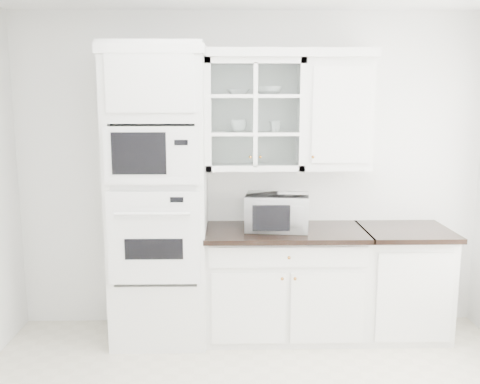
{
  "coord_description": "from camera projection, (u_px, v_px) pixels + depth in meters",
  "views": [
    {
      "loc": [
        -0.18,
        -2.83,
        1.98
      ],
      "look_at": [
        -0.1,
        1.05,
        1.3
      ],
      "focal_mm": 40.0,
      "sensor_mm": 36.0,
      "label": 1
    }
  ],
  "objects": [
    {
      "name": "room_shell",
      "position": [
        258.0,
        132.0,
        3.25
      ],
      "size": [
        4.0,
        3.5,
        2.7
      ],
      "color": "white",
      "rests_on": "ground"
    },
    {
      "name": "oven_column",
      "position": [
        159.0,
        197.0,
        4.31
      ],
      "size": [
        0.76,
        0.68,
        2.4
      ],
      "color": "white",
      "rests_on": "ground"
    },
    {
      "name": "base_cabinet_run",
      "position": [
        284.0,
        282.0,
        4.49
      ],
      "size": [
        1.32,
        0.67,
        0.92
      ],
      "color": "white",
      "rests_on": "ground"
    },
    {
      "name": "extra_base_cabinet",
      "position": [
        402.0,
        281.0,
        4.51
      ],
      "size": [
        0.72,
        0.67,
        0.92
      ],
      "color": "white",
      "rests_on": "ground"
    },
    {
      "name": "upper_cabinet_glass",
      "position": [
        255.0,
        115.0,
        4.38
      ],
      "size": [
        0.8,
        0.33,
        0.9
      ],
      "color": "white",
      "rests_on": "room_shell"
    },
    {
      "name": "upper_cabinet_solid",
      "position": [
        336.0,
        115.0,
        4.39
      ],
      "size": [
        0.55,
        0.33,
        0.9
      ],
      "primitive_type": "cube",
      "color": "white",
      "rests_on": "room_shell"
    },
    {
      "name": "crown_molding",
      "position": [
        242.0,
        54.0,
        4.27
      ],
      "size": [
        2.14,
        0.38,
        0.07
      ],
      "primitive_type": "cube",
      "color": "white",
      "rests_on": "room_shell"
    },
    {
      "name": "countertop_microwave",
      "position": [
        277.0,
        211.0,
        4.38
      ],
      "size": [
        0.56,
        0.48,
        0.29
      ],
      "primitive_type": "imported",
      "rotation": [
        0.0,
        0.0,
        3.01
      ],
      "color": "white",
      "rests_on": "base_cabinet_run"
    },
    {
      "name": "bowl_a",
      "position": [
        238.0,
        92.0,
        4.34
      ],
      "size": [
        0.21,
        0.21,
        0.05
      ],
      "primitive_type": "imported",
      "rotation": [
        0.0,
        0.0,
        0.09
      ],
      "color": "white",
      "rests_on": "upper_cabinet_glass"
    },
    {
      "name": "bowl_b",
      "position": [
        269.0,
        91.0,
        4.36
      ],
      "size": [
        0.28,
        0.28,
        0.07
      ],
      "primitive_type": "imported",
      "rotation": [
        0.0,
        0.0,
        0.31
      ],
      "color": "white",
      "rests_on": "upper_cabinet_glass"
    },
    {
      "name": "cup_a",
      "position": [
        239.0,
        126.0,
        4.39
      ],
      "size": [
        0.14,
        0.14,
        0.1
      ],
      "primitive_type": "imported",
      "rotation": [
        0.0,
        0.0,
        0.06
      ],
      "color": "white",
      "rests_on": "upper_cabinet_glass"
    },
    {
      "name": "cup_b",
      "position": [
        275.0,
        126.0,
        4.39
      ],
      "size": [
        0.1,
        0.1,
        0.09
      ],
      "primitive_type": "imported",
      "rotation": [
        0.0,
        0.0,
        0.0
      ],
      "color": "white",
      "rests_on": "upper_cabinet_glass"
    }
  ]
}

